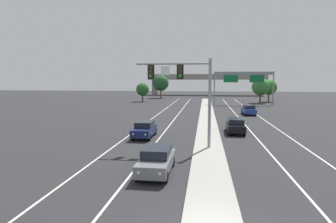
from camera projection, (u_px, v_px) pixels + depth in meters
median_island at (208, 136)px, 28.03m from camera, size 2.40×110.00×0.15m
lane_stripe_oncoming_center at (170, 125)px, 35.54m from camera, size 0.14×100.00×0.01m
lane_stripe_receding_center at (247, 127)px, 34.32m from camera, size 0.14×100.00×0.01m
edge_stripe_left at (144, 124)px, 35.97m from camera, size 0.14×100.00×0.01m
edge_stripe_right at (275, 127)px, 33.89m from camera, size 0.14×100.00×0.01m
overhead_signal_mast at (186, 84)px, 22.94m from camera, size 6.14×0.44×7.20m
car_oncoming_grey at (157, 160)px, 17.21m from camera, size 1.85×4.48×1.58m
car_oncoming_navy at (144, 129)px, 27.91m from camera, size 1.83×4.47×1.58m
car_receding_black at (235, 125)px, 30.15m from camera, size 1.89×4.50×1.58m
car_receding_blue at (249, 110)px, 45.90m from camera, size 1.92×4.51×1.58m
highway_sign_gantry at (244, 77)px, 63.72m from camera, size 13.28×0.42×7.50m
overpass_bridge at (206, 79)px, 103.44m from camera, size 42.40×6.40×7.65m
tree_far_left_a at (143, 89)px, 73.24m from camera, size 3.34×3.34×4.83m
tree_far_right_b at (269, 87)px, 72.68m from camera, size 3.97×3.97×5.75m
tree_far_right_a at (261, 87)px, 68.59m from camera, size 4.17×4.17×6.03m
tree_far_left_b at (161, 83)px, 87.19m from camera, size 4.87×4.87×7.04m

